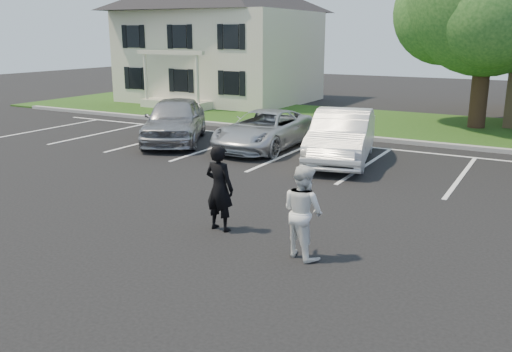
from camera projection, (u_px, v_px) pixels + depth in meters
The scene contains 10 objects.
ground_plane at pixel (230, 254), 9.96m from camera, with size 90.00×90.00×0.00m, color black.
curb at pixel (400, 141), 20.08m from camera, with size 40.00×0.30×0.15m, color gray.
grass_strip at pixel (424, 127), 23.47m from camera, with size 44.00×8.00×0.08m, color #19450F.
stall_lines at pixel (419, 164), 16.86m from camera, with size 34.00×5.36×0.01m.
house at pixel (220, 36), 31.99m from camera, with size 10.30×9.22×7.60m.
man_black_suit at pixel (219, 188), 10.97m from camera, with size 0.65×0.43×1.78m, color black.
man_white_shirt at pixel (303, 211), 9.64m from camera, with size 0.83×0.65×1.71m, color white.
car_silver_west at pixel (175, 120), 20.10m from camera, with size 1.97×4.90×1.67m, color #9F9FA3.
car_silver_minivan at pixel (264, 130), 19.02m from camera, with size 2.21×4.80×1.33m, color #B3B6BC.
car_white_sedan at pixel (342, 136), 17.04m from camera, with size 1.71×4.90×1.62m, color white.
Camera 1 is at (4.95, -7.86, 3.91)m, focal length 38.00 mm.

